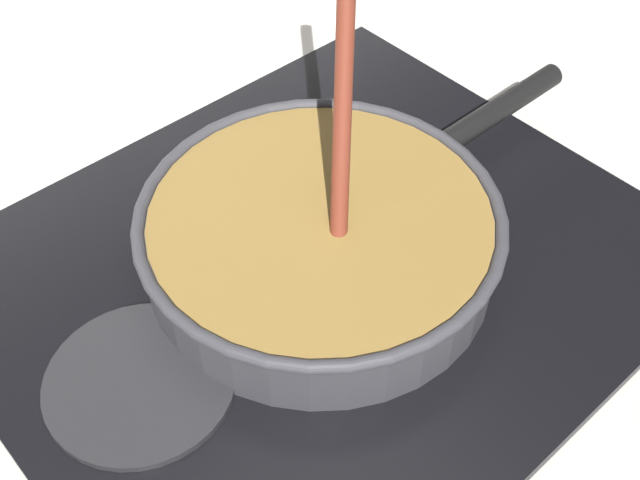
# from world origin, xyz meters

# --- Properties ---
(ground) EXTENTS (2.40, 1.60, 0.04)m
(ground) POSITION_xyz_m (0.00, 0.00, -0.02)
(ground) COLOR beige
(hob_plate) EXTENTS (0.56, 0.48, 0.01)m
(hob_plate) POSITION_xyz_m (0.01, 0.09, 0.01)
(hob_plate) COLOR black
(hob_plate) RESTS_ON ground
(burner_ring) EXTENTS (0.18, 0.18, 0.01)m
(burner_ring) POSITION_xyz_m (0.01, 0.09, 0.02)
(burner_ring) COLOR #592D0C
(burner_ring) RESTS_ON hob_plate
(spare_burner) EXTENTS (0.14, 0.14, 0.01)m
(spare_burner) POSITION_xyz_m (-0.17, 0.09, 0.01)
(spare_burner) COLOR #262628
(spare_burner) RESTS_ON hob_plate
(cooking_pan) EXTENTS (0.46, 0.30, 0.29)m
(cooking_pan) POSITION_xyz_m (0.01, 0.09, 0.05)
(cooking_pan) COLOR #38383D
(cooking_pan) RESTS_ON hob_plate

